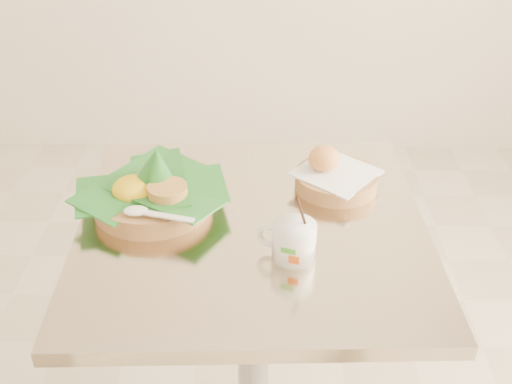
{
  "coord_description": "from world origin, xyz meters",
  "views": [
    {
      "loc": [
        0.21,
        -1.02,
        1.49
      ],
      "look_at": [
        0.19,
        0.05,
        0.82
      ],
      "focal_mm": 45.0,
      "sensor_mm": 36.0,
      "label": 1
    }
  ],
  "objects_px": {
    "bread_basket": "(334,176)",
    "coffee_mug": "(293,240)",
    "cafe_table": "(252,305)",
    "rice_basket": "(152,191)"
  },
  "relations": [
    {
      "from": "cafe_table",
      "to": "bread_basket",
      "type": "relative_size",
      "value": 3.5
    },
    {
      "from": "coffee_mug",
      "to": "cafe_table",
      "type": "bearing_deg",
      "value": 125.77
    },
    {
      "from": "cafe_table",
      "to": "rice_basket",
      "type": "bearing_deg",
      "value": 165.32
    },
    {
      "from": "bread_basket",
      "to": "cafe_table",
      "type": "bearing_deg",
      "value": -140.62
    },
    {
      "from": "cafe_table",
      "to": "bread_basket",
      "type": "bearing_deg",
      "value": 39.38
    },
    {
      "from": "bread_basket",
      "to": "coffee_mug",
      "type": "height_order",
      "value": "coffee_mug"
    },
    {
      "from": "rice_basket",
      "to": "bread_basket",
      "type": "xyz_separation_m",
      "value": [
        0.39,
        0.09,
        -0.01
      ]
    },
    {
      "from": "bread_basket",
      "to": "coffee_mug",
      "type": "bearing_deg",
      "value": -111.29
    },
    {
      "from": "bread_basket",
      "to": "coffee_mug",
      "type": "xyz_separation_m",
      "value": [
        -0.1,
        -0.25,
        0.01
      ]
    },
    {
      "from": "cafe_table",
      "to": "bread_basket",
      "type": "height_order",
      "value": "bread_basket"
    }
  ]
}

